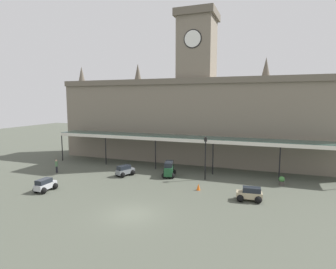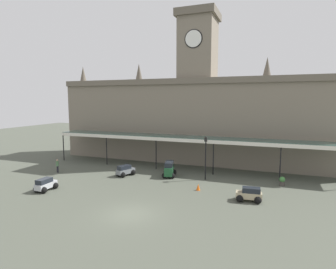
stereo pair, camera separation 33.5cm
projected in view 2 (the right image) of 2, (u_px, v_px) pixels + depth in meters
ground_plane at (130, 214)px, 22.03m from camera, size 140.00×140.00×0.00m
station_building at (197, 115)px, 40.27m from camera, size 41.45×5.85×21.23m
entrance_canopy at (187, 138)px, 35.82m from camera, size 37.83×3.26×4.31m
car_silver_estate at (46, 185)px, 27.72m from camera, size 1.56×2.26×1.27m
car_beige_estate at (249, 195)px, 24.81m from camera, size 2.32×1.68×1.27m
car_grey_estate at (125, 171)px, 33.23m from camera, size 2.05×2.42×1.27m
car_green_van at (169, 170)px, 32.84m from camera, size 1.98×2.56×1.77m
pedestrian_crossing_forecourt at (57, 165)px, 34.68m from camera, size 0.35×0.34×1.67m
victorian_lamppost at (206, 153)px, 31.24m from camera, size 0.30×0.30×4.97m
traffic_cone at (198, 187)px, 27.84m from camera, size 0.40×0.40×0.67m
planter_near_kerb at (282, 181)px, 29.36m from camera, size 0.60×0.60×0.96m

